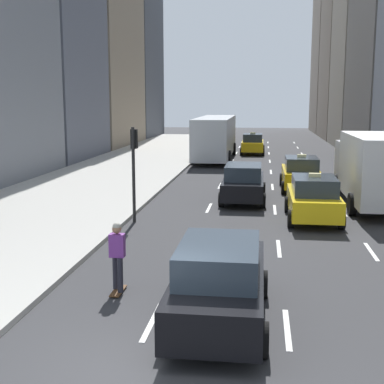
{
  "coord_description": "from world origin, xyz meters",
  "views": [
    {
      "loc": [
        2.01,
        -8.39,
        4.62
      ],
      "look_at": [
        -0.5,
        10.67,
        1.27
      ],
      "focal_mm": 50.0,
      "sensor_mm": 36.0,
      "label": 1
    }
  ],
  "objects_px": {
    "sedan_black_near": "(220,281)",
    "box_truck": "(373,167)",
    "taxi_lead": "(253,144)",
    "skateboarder": "(117,254)",
    "taxi_second": "(313,198)",
    "sedan_silver_behind": "(243,182)",
    "traffic_light_pole": "(134,159)",
    "city_bus": "(215,136)",
    "taxi_third": "(301,173)"
  },
  "relations": [
    {
      "from": "taxi_lead",
      "to": "sedan_silver_behind",
      "type": "distance_m",
      "value": 21.58
    },
    {
      "from": "traffic_light_pole",
      "to": "taxi_third",
      "type": "bearing_deg",
      "value": 50.07
    },
    {
      "from": "taxi_lead",
      "to": "taxi_third",
      "type": "xyz_separation_m",
      "value": [
        2.8,
        -18.19,
        0.0
      ]
    },
    {
      "from": "taxi_second",
      "to": "skateboarder",
      "type": "relative_size",
      "value": 2.52
    },
    {
      "from": "taxi_second",
      "to": "box_truck",
      "type": "relative_size",
      "value": 0.52
    },
    {
      "from": "taxi_second",
      "to": "sedan_silver_behind",
      "type": "height_order",
      "value": "taxi_second"
    },
    {
      "from": "sedan_black_near",
      "to": "skateboarder",
      "type": "bearing_deg",
      "value": 150.98
    },
    {
      "from": "sedan_silver_behind",
      "to": "taxi_third",
      "type": "bearing_deg",
      "value": 50.47
    },
    {
      "from": "city_bus",
      "to": "box_truck",
      "type": "distance_m",
      "value": 19.37
    },
    {
      "from": "taxi_third",
      "to": "sedan_silver_behind",
      "type": "height_order",
      "value": "taxi_third"
    },
    {
      "from": "sedan_black_near",
      "to": "sedan_silver_behind",
      "type": "height_order",
      "value": "sedan_black_near"
    },
    {
      "from": "taxi_second",
      "to": "sedan_silver_behind",
      "type": "bearing_deg",
      "value": 127.76
    },
    {
      "from": "city_bus",
      "to": "skateboarder",
      "type": "bearing_deg",
      "value": -89.51
    },
    {
      "from": "taxi_second",
      "to": "city_bus",
      "type": "bearing_deg",
      "value": 105.1
    },
    {
      "from": "taxi_second",
      "to": "traffic_light_pole",
      "type": "bearing_deg",
      "value": -171.1
    },
    {
      "from": "taxi_lead",
      "to": "taxi_third",
      "type": "distance_m",
      "value": 18.41
    },
    {
      "from": "sedan_black_near",
      "to": "taxi_second",
      "type": "bearing_deg",
      "value": 74.34
    },
    {
      "from": "taxi_third",
      "to": "sedan_silver_behind",
      "type": "xyz_separation_m",
      "value": [
        -2.8,
        -3.39,
        -0.01
      ]
    },
    {
      "from": "taxi_lead",
      "to": "sedan_silver_behind",
      "type": "xyz_separation_m",
      "value": [
        -0.0,
        -21.58,
        -0.01
      ]
    },
    {
      "from": "taxi_third",
      "to": "traffic_light_pole",
      "type": "bearing_deg",
      "value": -129.93
    },
    {
      "from": "sedan_silver_behind",
      "to": "skateboarder",
      "type": "height_order",
      "value": "skateboarder"
    },
    {
      "from": "city_bus",
      "to": "sedan_black_near",
      "type": "bearing_deg",
      "value": -84.78
    },
    {
      "from": "taxi_lead",
      "to": "skateboarder",
      "type": "xyz_separation_m",
      "value": [
        -2.56,
        -33.76,
        0.08
      ]
    },
    {
      "from": "city_bus",
      "to": "sedan_silver_behind",
      "type": "bearing_deg",
      "value": -80.7
    },
    {
      "from": "taxi_third",
      "to": "box_truck",
      "type": "relative_size",
      "value": 0.52
    },
    {
      "from": "taxi_second",
      "to": "box_truck",
      "type": "height_order",
      "value": "box_truck"
    },
    {
      "from": "box_truck",
      "to": "traffic_light_pole",
      "type": "height_order",
      "value": "traffic_light_pole"
    },
    {
      "from": "city_bus",
      "to": "taxi_second",
      "type": "bearing_deg",
      "value": -74.9
    },
    {
      "from": "sedan_silver_behind",
      "to": "traffic_light_pole",
      "type": "bearing_deg",
      "value": -130.21
    },
    {
      "from": "taxi_lead",
      "to": "skateboarder",
      "type": "distance_m",
      "value": 33.86
    },
    {
      "from": "sedan_black_near",
      "to": "box_truck",
      "type": "xyz_separation_m",
      "value": [
        5.6,
        13.33,
        0.81
      ]
    },
    {
      "from": "taxi_second",
      "to": "sedan_black_near",
      "type": "relative_size",
      "value": 0.92
    },
    {
      "from": "taxi_lead",
      "to": "taxi_second",
      "type": "distance_m",
      "value": 25.36
    },
    {
      "from": "sedan_silver_behind",
      "to": "skateboarder",
      "type": "distance_m",
      "value": 12.45
    },
    {
      "from": "taxi_third",
      "to": "traffic_light_pole",
      "type": "distance_m",
      "value": 10.63
    },
    {
      "from": "taxi_third",
      "to": "traffic_light_pole",
      "type": "relative_size",
      "value": 1.22
    },
    {
      "from": "sedan_black_near",
      "to": "city_bus",
      "type": "xyz_separation_m",
      "value": [
        -2.81,
        30.78,
        0.89
      ]
    },
    {
      "from": "sedan_silver_behind",
      "to": "box_truck",
      "type": "distance_m",
      "value": 5.67
    },
    {
      "from": "box_truck",
      "to": "taxi_lead",
      "type": "bearing_deg",
      "value": 104.37
    },
    {
      "from": "sedan_silver_behind",
      "to": "skateboarder",
      "type": "xyz_separation_m",
      "value": [
        -2.56,
        -12.18,
        0.09
      ]
    },
    {
      "from": "city_bus",
      "to": "taxi_third",
      "type": "bearing_deg",
      "value": -67.85
    },
    {
      "from": "sedan_silver_behind",
      "to": "city_bus",
      "type": "xyz_separation_m",
      "value": [
        -2.81,
        17.18,
        0.91
      ]
    },
    {
      "from": "sedan_black_near",
      "to": "box_truck",
      "type": "distance_m",
      "value": 14.49
    },
    {
      "from": "skateboarder",
      "to": "traffic_light_pole",
      "type": "height_order",
      "value": "traffic_light_pole"
    },
    {
      "from": "sedan_black_near",
      "to": "skateboarder",
      "type": "relative_size",
      "value": 2.75
    },
    {
      "from": "sedan_silver_behind",
      "to": "city_bus",
      "type": "distance_m",
      "value": 17.43
    },
    {
      "from": "taxi_third",
      "to": "traffic_light_pole",
      "type": "xyz_separation_m",
      "value": [
        -6.75,
        -8.07,
        1.53
      ]
    },
    {
      "from": "taxi_second",
      "to": "city_bus",
      "type": "distance_m",
      "value": 21.56
    },
    {
      "from": "city_bus",
      "to": "traffic_light_pole",
      "type": "relative_size",
      "value": 3.23
    },
    {
      "from": "sedan_silver_behind",
      "to": "taxi_lead",
      "type": "bearing_deg",
      "value": 90.0
    }
  ]
}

